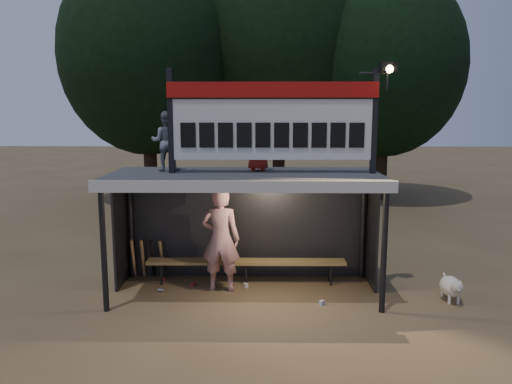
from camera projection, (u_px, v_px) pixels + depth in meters
ground at (245, 293)px, 9.58m from camera, size 80.00×80.00×0.00m
player at (221, 239)px, 9.58m from camera, size 0.80×0.58×2.04m
child_a at (166, 141)px, 9.46m from camera, size 0.57×0.46×1.13m
child_b at (258, 144)px, 9.47m from camera, size 0.51×0.34×1.03m
dugout_shelter at (245, 196)px, 9.52m from camera, size 5.10×2.08×2.32m
scoreboard_assembly at (275, 118)px, 9.03m from camera, size 4.10×0.27×1.99m
bench at (246, 262)px, 10.05m from camera, size 4.00×0.35×0.48m
tree_left at (147, 55)px, 18.61m from camera, size 6.46×6.46×9.27m
tree_mid at (279, 42)px, 19.92m from camera, size 7.22×7.22×10.36m
tree_right at (385, 65)px, 19.04m from camera, size 6.08×6.08×8.72m
dog at (452, 287)px, 9.12m from camera, size 0.36×0.81×0.49m
bats at (148, 258)px, 10.34m from camera, size 0.68×0.35×0.84m
litter at (216, 288)px, 9.73m from camera, size 3.24×1.36×0.08m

